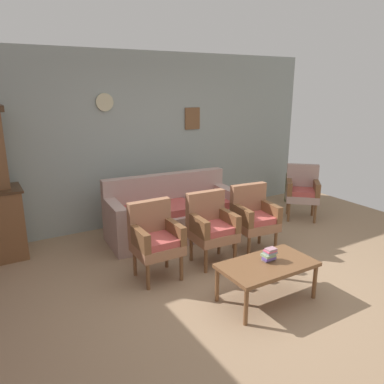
# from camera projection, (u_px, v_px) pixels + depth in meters

# --- Properties ---
(ground_plane) EXTENTS (7.68, 7.68, 0.00)m
(ground_plane) POSITION_uv_depth(u_px,v_px,m) (241.00, 289.00, 4.21)
(ground_plane) COLOR #997A5B
(wall_back_with_decor) EXTENTS (6.40, 0.09, 2.70)m
(wall_back_with_decor) POSITION_uv_depth(u_px,v_px,m) (143.00, 140.00, 6.02)
(wall_back_with_decor) COLOR #939E99
(wall_back_with_decor) RESTS_ON ground
(floral_couch) EXTENTS (1.99, 0.94, 0.90)m
(floral_couch) POSITION_uv_depth(u_px,v_px,m) (173.00, 215.00, 5.61)
(floral_couch) COLOR tan
(floral_couch) RESTS_ON ground
(armchair_near_cabinet) EXTENTS (0.52, 0.49, 0.90)m
(armchair_near_cabinet) POSITION_uv_depth(u_px,v_px,m) (155.00, 237.00, 4.36)
(armchair_near_cabinet) COLOR #9E6B4C
(armchair_near_cabinet) RESTS_ON ground
(armchair_row_middle) EXTENTS (0.54, 0.52, 0.90)m
(armchair_row_middle) POSITION_uv_depth(u_px,v_px,m) (211.00, 225.00, 4.74)
(armchair_row_middle) COLOR #9E6B4C
(armchair_row_middle) RESTS_ON ground
(armchair_by_doorway) EXTENTS (0.57, 0.55, 0.90)m
(armchair_by_doorway) POSITION_uv_depth(u_px,v_px,m) (254.00, 215.00, 5.09)
(armchair_by_doorway) COLOR #9E6B4C
(armchair_by_doorway) RESTS_ON ground
(wingback_chair_by_fireplace) EXTENTS (0.71, 0.71, 0.90)m
(wingback_chair_by_fireplace) POSITION_uv_depth(u_px,v_px,m) (302.00, 189.00, 6.35)
(wingback_chair_by_fireplace) COLOR tan
(wingback_chair_by_fireplace) RESTS_ON ground
(coffee_table) EXTENTS (1.00, 0.56, 0.42)m
(coffee_table) POSITION_uv_depth(u_px,v_px,m) (267.00, 267.00, 3.91)
(coffee_table) COLOR brown
(coffee_table) RESTS_ON ground
(book_stack_on_table) EXTENTS (0.15, 0.11, 0.14)m
(book_stack_on_table) POSITION_uv_depth(u_px,v_px,m) (269.00, 255.00, 3.93)
(book_stack_on_table) COLOR slate
(book_stack_on_table) RESTS_ON coffee_table
(floor_vase_by_wall) EXTENTS (0.19, 0.19, 0.56)m
(floor_vase_by_wall) POSITION_uv_depth(u_px,v_px,m) (290.00, 187.00, 7.32)
(floor_vase_by_wall) COLOR #60653F
(floor_vase_by_wall) RESTS_ON ground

